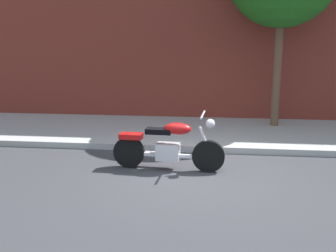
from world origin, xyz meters
name	(u,v)px	position (x,y,z in m)	size (l,w,h in m)	color
ground_plane	(195,177)	(0.00, 0.00, 0.00)	(60.00, 60.00, 0.00)	#38383D
sidewalk	(201,132)	(0.00, 3.23, 0.07)	(23.99, 3.35, 0.14)	#AAAAAA
motorcycle	(168,146)	(-0.54, 0.37, 0.46)	(2.14, 0.70, 1.11)	black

